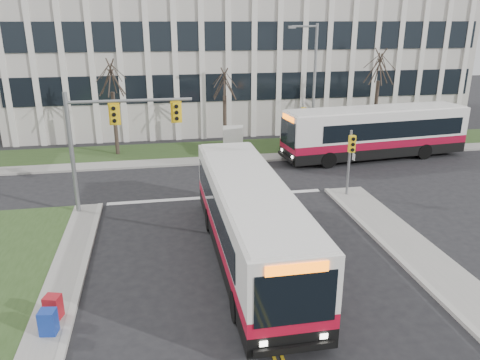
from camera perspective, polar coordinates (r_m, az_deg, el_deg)
The scene contains 16 objects.
ground at distance 18.96m, azimuth 0.57°, elevation -10.89°, with size 120.00×120.00×0.00m, color black.
sidewalk_cross at distance 33.71m, azimuth 4.01°, elevation 2.79°, with size 44.00×1.60×0.14m, color #9E9B93.
building_lawn at distance 36.33m, azimuth 2.92°, elevation 3.99°, with size 44.00×5.00×0.12m, color #2A411C.
office_building at distance 46.98m, azimuth -0.41°, elevation 14.78°, with size 40.00×16.00×12.00m, color #B5B1A7.
mast_arm_signal at distance 23.99m, azimuth -16.14°, elevation 5.76°, with size 6.11×0.38×6.20m.
signal_pole_near at distance 26.19m, azimuth 13.30°, elevation 3.10°, with size 0.34×0.39×3.80m.
signal_pole_far at distance 33.91m, azimuth 7.65°, elevation 7.01°, with size 0.34×0.39×3.80m.
streetlight at distance 34.48m, azimuth 8.78°, elevation 11.69°, with size 2.15×0.25×9.20m.
directory_sign at distance 35.10m, azimuth -0.85°, elevation 5.35°, with size 1.50×0.12×2.00m.
tree_left at distance 34.48m, azimuth -15.41°, elevation 11.78°, with size 1.80×1.80×7.70m.
tree_mid at distance 35.02m, azimuth -1.90°, elevation 11.49°, with size 1.80×1.80×6.82m.
tree_right at distance 38.37m, azimuth 16.63°, elevation 12.94°, with size 1.80×1.80×8.25m.
bus_main at distance 18.96m, azimuth 1.12°, elevation -5.20°, with size 2.73×12.59×3.36m, color silver, non-canonical shape.
bus_cross at distance 34.64m, azimuth 16.10°, elevation 5.44°, with size 2.87×13.25×3.53m, color silver, non-canonical shape.
newspaper_box_blue at distance 16.34m, azimuth -22.31°, elevation -15.92°, with size 0.50×0.45×0.95m, color navy.
newspaper_box_red at distance 17.00m, azimuth -21.78°, elevation -14.37°, with size 0.50×0.45×0.95m, color maroon.
Camera 1 is at (-3.16, -16.13, 9.44)m, focal length 35.00 mm.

